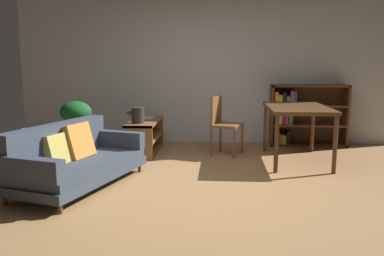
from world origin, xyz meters
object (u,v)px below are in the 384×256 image
Objects in this scene: desk_speaker at (138,115)px; dining_chair_near at (223,121)px; dining_table at (297,112)px; fabric_couch at (74,158)px; media_console at (145,136)px; bookshelf at (302,115)px; open_laptop at (142,117)px; potted_floor_plant at (76,120)px.

desk_speaker is 0.26× the size of dining_chair_near.
dining_table reaches higher than desk_speaker.
fabric_couch is 1.87m from media_console.
dining_chair_near is 1.61m from bookshelf.
desk_speaker reaches higher than media_console.
dining_table is at bearing -104.57° from bookshelf.
potted_floor_plant is (-0.95, -0.45, -0.00)m from open_laptop.
open_laptop is 0.35× the size of bookshelf.
potted_floor_plant reaches higher than desk_speaker.
desk_speaker is (0.04, -0.55, 0.09)m from open_laptop.
potted_floor_plant is at bearing -168.88° from media_console.
open_laptop is (0.41, 2.05, 0.22)m from fabric_couch.
media_console is at bearing 11.12° from potted_floor_plant.
fabric_couch is 2.46m from dining_chair_near.
open_laptop is at bearing 94.14° from desk_speaker.
open_laptop is at bearing 78.59° from fabric_couch.
fabric_couch is 1.67× the size of media_console.
media_console is 2.54× the size of open_laptop.
open_laptop is 2.73m from bookshelf.
bookshelf is (1.37, 0.84, 0.00)m from dining_chair_near.
dining_table is at bearing 26.09° from fabric_couch.
open_laptop is 0.54× the size of potted_floor_plant.
media_console is 1.27m from dining_chair_near.
dining_chair_near is 0.70× the size of bookshelf.
dining_chair_near is (1.31, -0.32, -0.02)m from open_laptop.
fabric_couch is 1.71m from potted_floor_plant.
fabric_couch is at bearing -105.18° from media_console.
media_console is 2.38m from dining_table.
bookshelf reaches higher than dining_table.
bookshelf is (2.64, 1.08, -0.11)m from desk_speaker.
fabric_couch is 4.03m from bookshelf.
dining_chair_near is at bearing -13.49° from open_laptop.
media_console is (0.49, 1.81, -0.07)m from fabric_couch.
dining_chair_near is at bearing 3.31° from potted_floor_plant.
media_console is 1.26× the size of dining_chair_near.
bookshelf reaches higher than desk_speaker.
dining_table is 1.27m from bookshelf.
open_laptop reaches higher than media_console.
desk_speaker is 0.28× the size of potted_floor_plant.
open_laptop is (-0.08, 0.24, 0.28)m from media_console.
media_console is 2.73m from bookshelf.
bookshelf is (0.32, 1.21, -0.20)m from dining_table.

